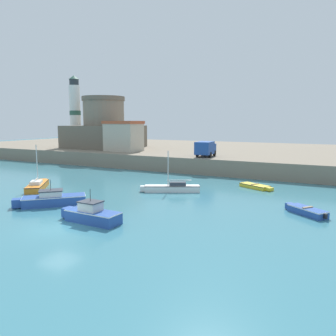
# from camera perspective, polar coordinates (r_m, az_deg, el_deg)

# --- Properties ---
(ground_plane) EXTENTS (200.00, 200.00, 0.00)m
(ground_plane) POSITION_cam_1_polar(r_m,az_deg,el_deg) (24.30, -18.54, -9.73)
(ground_plane) COLOR teal
(quay_seawall) EXTENTS (120.00, 40.00, 2.23)m
(quay_seawall) POSITION_cam_1_polar(r_m,az_deg,el_deg) (63.95, 11.84, 2.38)
(quay_seawall) COLOR gray
(quay_seawall) RESTS_ON ground
(dinghy_blue_0) EXTENTS (3.42, 2.99, 0.65)m
(dinghy_blue_0) POSITION_cam_1_polar(r_m,az_deg,el_deg) (28.17, 22.94, -6.85)
(dinghy_blue_0) COLOR #284C9E
(dinghy_blue_0) RESTS_ON ground
(motorboat_blue_1) EXTENTS (4.92, 1.70, 2.45)m
(motorboat_blue_1) POSITION_cam_1_polar(r_m,az_deg,el_deg) (24.67, -13.22, -7.86)
(motorboat_blue_1) COLOR #284C9E
(motorboat_blue_1) RESTS_ON ground
(motorboat_blue_3) EXTENTS (5.24, 5.16, 2.27)m
(motorboat_blue_3) POSITION_cam_1_polar(r_m,az_deg,el_deg) (30.44, -19.54, -5.17)
(motorboat_blue_3) COLOR #284C9E
(motorboat_blue_3) RESTS_ON ground
(sailboat_orange_4) EXTENTS (4.56, 5.48, 4.81)m
(sailboat_orange_4) POSITION_cam_1_polar(r_m,az_deg,el_deg) (38.31, -21.77, -2.81)
(sailboat_orange_4) COLOR orange
(sailboat_orange_4) RESTS_ON ground
(sailboat_white_5) EXTENTS (5.93, 3.62, 4.28)m
(sailboat_white_5) POSITION_cam_1_polar(r_m,az_deg,el_deg) (34.24, 0.65, -3.45)
(sailboat_white_5) COLOR white
(sailboat_white_5) RESTS_ON ground
(dinghy_yellow_6) EXTENTS (3.97, 2.74, 0.49)m
(dinghy_yellow_6) POSITION_cam_1_polar(r_m,az_deg,el_deg) (37.32, 15.00, -3.07)
(dinghy_yellow_6) COLOR yellow
(dinghy_yellow_6) RESTS_ON ground
(fortress) EXTENTS (12.29, 12.29, 9.86)m
(fortress) POSITION_cam_1_polar(r_m,az_deg,el_deg) (66.04, -11.05, 6.60)
(fortress) COLOR #685E4F
(fortress) RESTS_ON quay_seawall
(lighthouse) EXTENTS (2.28, 2.28, 14.47)m
(lighthouse) POSITION_cam_1_polar(r_m,az_deg,el_deg) (71.79, -15.86, 9.37)
(lighthouse) COLOR silver
(lighthouse) RESTS_ON quay_seawall
(harbor_shed_near_wharf) EXTENTS (5.94, 4.51, 5.18)m
(harbor_shed_near_wharf) POSITION_cam_1_polar(r_m,az_deg,el_deg) (57.39, -7.73, 5.57)
(harbor_shed_near_wharf) COLOR #BCB29E
(harbor_shed_near_wharf) RESTS_ON quay_seawall
(truck_on_quay) EXTENTS (2.40, 4.43, 2.20)m
(truck_on_quay) POSITION_cam_1_polar(r_m,az_deg,el_deg) (47.77, 6.56, 3.44)
(truck_on_quay) COLOR #234793
(truck_on_quay) RESTS_ON quay_seawall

